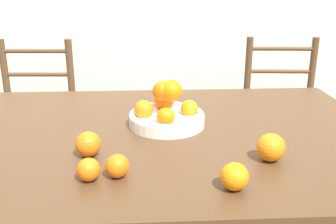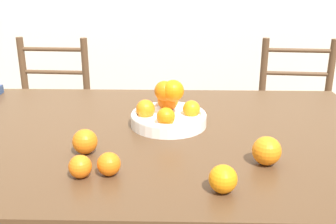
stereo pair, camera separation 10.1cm
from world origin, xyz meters
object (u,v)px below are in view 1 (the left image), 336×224
Objects in this scene: orange_loose_1 at (88,170)px; orange_loose_4 at (234,177)px; chair_right at (281,122)px; orange_loose_0 at (117,166)px; chair_left at (35,127)px; fruit_bowl at (166,113)px; orange_loose_2 at (271,147)px; orange_loose_3 at (88,144)px.

orange_loose_1 is 0.38m from orange_loose_4.
chair_right is at bearing 65.55° from orange_loose_4.
orange_loose_0 reaches higher than orange_loose_1.
fruit_bowl is at bearing -44.55° from chair_left.
orange_loose_3 is at bearing 173.58° from orange_loose_2.
orange_loose_4 is 0.08× the size of chair_right.
orange_loose_1 is at bearing -123.66° from chair_right.
chair_left is at bearing -175.11° from chair_right.
chair_left reaches higher than orange_loose_3.
fruit_bowl is 0.46m from orange_loose_1.
chair_left is (-0.85, 1.25, -0.33)m from orange_loose_4.
orange_loose_4 is (0.39, -0.22, -0.00)m from orange_loose_3.
orange_loose_1 is 0.52m from orange_loose_2.
orange_loose_0 is 1.49m from chair_right.
orange_loose_0 is 0.31m from orange_loose_4.
orange_loose_2 is (0.29, -0.31, -0.00)m from fruit_bowl.
fruit_bowl is 0.49m from orange_loose_4.
chair_left reaches higher than orange_loose_1.
orange_loose_0 is 0.07× the size of chair_left.
fruit_bowl is 3.29× the size of orange_loose_2.
chair_left is (-0.46, 1.03, -0.34)m from orange_loose_3.
orange_loose_2 is at bearing 48.35° from orange_loose_4.
fruit_bowl is 4.24× the size of orange_loose_0.
orange_loose_2 is 1.15× the size of orange_loose_4.
orange_loose_1 is at bearing -82.06° from orange_loose_3.
orange_loose_2 reaches higher than orange_loose_4.
orange_loose_3 is 0.45m from orange_loose_4.
orange_loose_0 is at bearing 11.19° from orange_loose_1.
fruit_bowl is 4.36× the size of orange_loose_1.
orange_loose_0 is at bearing -170.12° from orange_loose_2.
fruit_bowl is 0.35m from orange_loose_3.
fruit_bowl is 0.29× the size of chair_right.
chair_left is at bearing 124.41° from orange_loose_4.
orange_loose_3 reaches higher than orange_loose_4.
orange_loose_0 is at bearing 164.67° from orange_loose_4.
orange_loose_2 is at bearing -106.47° from chair_right.
fruit_bowl reaches higher than orange_loose_0.
orange_loose_3 reaches higher than orange_loose_1.
orange_loose_1 is 0.87× the size of orange_loose_4.
orange_loose_2 is (0.44, 0.08, 0.01)m from orange_loose_0.
chair_left is at bearing 114.08° from orange_loose_3.
fruit_bowl reaches higher than orange_loose_4.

